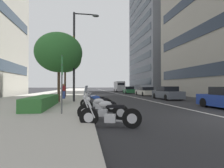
{
  "coord_description": "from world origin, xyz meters",
  "views": [
    {
      "loc": [
        -6.24,
        6.35,
        1.42
      ],
      "look_at": [
        11.83,
        3.49,
        1.66
      ],
      "focal_mm": 28.21,
      "sensor_mm": 36.0,
      "label": 1
    }
  ],
  "objects_px": {
    "pedestrian_on_plaza": "(63,91)",
    "street_tree_by_lamp_post": "(65,59)",
    "motorcycle_by_sign_pole": "(102,110)",
    "car_approaching_light": "(129,90)",
    "motorcycle_second_in_row": "(96,102)",
    "delivery_van_ahead": "(119,86)",
    "parking_sign_by_curb": "(62,77)",
    "street_tree_mid_sidewalk": "(59,53)",
    "car_mid_block_traffic": "(167,93)",
    "car_following_behind": "(145,92)",
    "motorcycle_far_end_row": "(110,115)",
    "motorcycle_mid_row": "(99,104)",
    "street_lamp_with_banners": "(78,47)"
  },
  "relations": [
    {
      "from": "motorcycle_far_end_row",
      "to": "car_approaching_light",
      "type": "bearing_deg",
      "value": -89.71
    },
    {
      "from": "delivery_van_ahead",
      "to": "motorcycle_by_sign_pole",
      "type": "bearing_deg",
      "value": 168.24
    },
    {
      "from": "car_approaching_light",
      "to": "street_tree_mid_sidewalk",
      "type": "height_order",
      "value": "street_tree_mid_sidewalk"
    },
    {
      "from": "car_following_behind",
      "to": "delivery_van_ahead",
      "type": "distance_m",
      "value": 20.19
    },
    {
      "from": "street_tree_mid_sidewalk",
      "to": "motorcycle_far_end_row",
      "type": "bearing_deg",
      "value": -161.98
    },
    {
      "from": "car_mid_block_traffic",
      "to": "delivery_van_ahead",
      "type": "distance_m",
      "value": 28.21
    },
    {
      "from": "street_lamp_with_banners",
      "to": "street_tree_mid_sidewalk",
      "type": "distance_m",
      "value": 1.65
    },
    {
      "from": "motorcycle_second_in_row",
      "to": "car_following_behind",
      "type": "distance_m",
      "value": 17.16
    },
    {
      "from": "motorcycle_by_sign_pole",
      "to": "car_mid_block_traffic",
      "type": "bearing_deg",
      "value": -113.09
    },
    {
      "from": "motorcycle_second_in_row",
      "to": "street_tree_mid_sidewalk",
      "type": "height_order",
      "value": "street_tree_mid_sidewalk"
    },
    {
      "from": "delivery_van_ahead",
      "to": "street_tree_mid_sidewalk",
      "type": "xyz_separation_m",
      "value": [
        -31.07,
        11.34,
        2.78
      ]
    },
    {
      "from": "motorcycle_second_in_row",
      "to": "delivery_van_ahead",
      "type": "bearing_deg",
      "value": -84.31
    },
    {
      "from": "parking_sign_by_curb",
      "to": "street_tree_mid_sidewalk",
      "type": "height_order",
      "value": "street_tree_mid_sidewalk"
    },
    {
      "from": "street_lamp_with_banners",
      "to": "street_tree_mid_sidewalk",
      "type": "xyz_separation_m",
      "value": [
        -0.1,
        1.55,
        -0.56
      ]
    },
    {
      "from": "motorcycle_by_sign_pole",
      "to": "street_tree_by_lamp_post",
      "type": "bearing_deg",
      "value": -63.8
    },
    {
      "from": "pedestrian_on_plaza",
      "to": "street_tree_by_lamp_post",
      "type": "bearing_deg",
      "value": 17.25
    },
    {
      "from": "street_lamp_with_banners",
      "to": "pedestrian_on_plaza",
      "type": "bearing_deg",
      "value": 23.94
    },
    {
      "from": "motorcycle_far_end_row",
      "to": "motorcycle_mid_row",
      "type": "height_order",
      "value": "motorcycle_far_end_row"
    },
    {
      "from": "motorcycle_far_end_row",
      "to": "street_lamp_with_banners",
      "type": "xyz_separation_m",
      "value": [
        9.19,
        1.41,
        4.35
      ]
    },
    {
      "from": "motorcycle_by_sign_pole",
      "to": "street_tree_mid_sidewalk",
      "type": "distance_m",
      "value": 9.12
    },
    {
      "from": "motorcycle_mid_row",
      "to": "car_following_behind",
      "type": "xyz_separation_m",
      "value": [
        16.02,
        -8.48,
        0.21
      ]
    },
    {
      "from": "motorcycle_second_in_row",
      "to": "pedestrian_on_plaza",
      "type": "bearing_deg",
      "value": -50.12
    },
    {
      "from": "parking_sign_by_curb",
      "to": "street_tree_mid_sidewalk",
      "type": "relative_size",
      "value": 0.48
    },
    {
      "from": "motorcycle_far_end_row",
      "to": "car_mid_block_traffic",
      "type": "distance_m",
      "value": 14.44
    },
    {
      "from": "motorcycle_far_end_row",
      "to": "car_following_behind",
      "type": "bearing_deg",
      "value": -96.89
    },
    {
      "from": "motorcycle_by_sign_pole",
      "to": "car_approaching_light",
      "type": "height_order",
      "value": "car_approaching_light"
    },
    {
      "from": "motorcycle_second_in_row",
      "to": "street_tree_by_lamp_post",
      "type": "xyz_separation_m",
      "value": [
        10.72,
        3.01,
        4.32
      ]
    },
    {
      "from": "delivery_van_ahead",
      "to": "street_tree_by_lamp_post",
      "type": "bearing_deg",
      "value": 155.18
    },
    {
      "from": "motorcycle_by_sign_pole",
      "to": "motorcycle_mid_row",
      "type": "distance_m",
      "value": 2.67
    },
    {
      "from": "motorcycle_mid_row",
      "to": "car_approaching_light",
      "type": "relative_size",
      "value": 0.46
    },
    {
      "from": "street_tree_by_lamp_post",
      "to": "motorcycle_far_end_row",
      "type": "bearing_deg",
      "value": -168.73
    },
    {
      "from": "motorcycle_mid_row",
      "to": "car_following_behind",
      "type": "distance_m",
      "value": 18.13
    },
    {
      "from": "car_mid_block_traffic",
      "to": "car_following_behind",
      "type": "bearing_deg",
      "value": -2.77
    },
    {
      "from": "car_mid_block_traffic",
      "to": "motorcycle_mid_row",
      "type": "bearing_deg",
      "value": 134.6
    },
    {
      "from": "car_mid_block_traffic",
      "to": "motorcycle_far_end_row",
      "type": "bearing_deg",
      "value": 146.0
    },
    {
      "from": "car_following_behind",
      "to": "street_tree_mid_sidewalk",
      "type": "bearing_deg",
      "value": 133.29
    },
    {
      "from": "street_tree_by_lamp_post",
      "to": "car_mid_block_traffic",
      "type": "bearing_deg",
      "value": -109.09
    },
    {
      "from": "street_lamp_with_banners",
      "to": "street_tree_by_lamp_post",
      "type": "bearing_deg",
      "value": 14.71
    },
    {
      "from": "car_following_behind",
      "to": "delivery_van_ahead",
      "type": "relative_size",
      "value": 0.85
    },
    {
      "from": "motorcycle_by_sign_pole",
      "to": "pedestrian_on_plaza",
      "type": "height_order",
      "value": "pedestrian_on_plaza"
    },
    {
      "from": "street_tree_by_lamp_post",
      "to": "pedestrian_on_plaza",
      "type": "bearing_deg",
      "value": -176.94
    },
    {
      "from": "motorcycle_mid_row",
      "to": "street_tree_mid_sidewalk",
      "type": "distance_m",
      "value": 7.03
    },
    {
      "from": "car_approaching_light",
      "to": "delivery_van_ahead",
      "type": "distance_m",
      "value": 11.99
    },
    {
      "from": "street_tree_mid_sidewalk",
      "to": "car_mid_block_traffic",
      "type": "bearing_deg",
      "value": -75.35
    },
    {
      "from": "motorcycle_by_sign_pole",
      "to": "motorcycle_mid_row",
      "type": "xyz_separation_m",
      "value": [
        2.66,
        -0.08,
        -0.02
      ]
    },
    {
      "from": "motorcycle_far_end_row",
      "to": "car_following_behind",
      "type": "relative_size",
      "value": 0.46
    },
    {
      "from": "street_tree_by_lamp_post",
      "to": "street_tree_mid_sidewalk",
      "type": "bearing_deg",
      "value": -178.3
    },
    {
      "from": "motorcycle_mid_row",
      "to": "delivery_van_ahead",
      "type": "height_order",
      "value": "delivery_van_ahead"
    },
    {
      "from": "car_following_behind",
      "to": "street_tree_by_lamp_post",
      "type": "height_order",
      "value": "street_tree_by_lamp_post"
    },
    {
      "from": "car_following_behind",
      "to": "street_lamp_with_banners",
      "type": "xyz_separation_m",
      "value": [
        -10.8,
        9.85,
        4.16
      ]
    }
  ]
}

